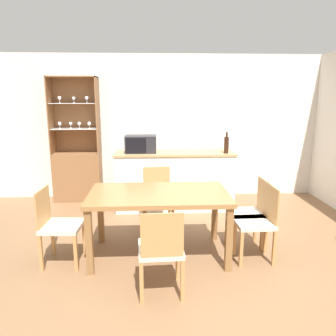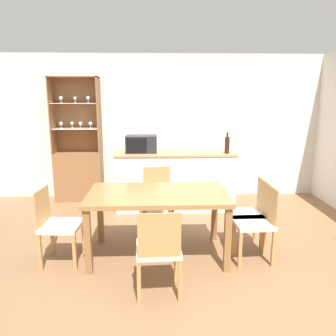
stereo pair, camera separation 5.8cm
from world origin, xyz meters
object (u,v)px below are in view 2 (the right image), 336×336
object	(u,v)px
dining_chair_side_right_far	(249,214)
microwave	(141,144)
dining_chair_side_right_near	(256,222)
dining_table	(158,200)
dining_chair_head_near	(159,250)
dining_chair_head_far	(157,198)
display_cabinet	(79,166)
wine_bottle	(227,145)
dining_chair_side_left_near	(58,225)

from	to	relation	value
dining_chair_side_right_far	microwave	size ratio (longest dim) A/B	1.75
dining_chair_side_right_far	dining_chair_side_right_near	bearing A→B (deg)	178.92
dining_table	dining_chair_head_near	bearing A→B (deg)	-89.85
dining_chair_head_far	display_cabinet	bearing A→B (deg)	-49.24
dining_chair_head_far	dining_chair_side_right_near	bearing A→B (deg)	136.89
display_cabinet	dining_chair_head_near	world-z (taller)	display_cabinet
wine_bottle	microwave	bearing A→B (deg)	173.72
dining_chair_side_right_far	dining_chair_head_far	bearing A→B (deg)	59.05
dining_chair_side_left_near	dining_chair_head_far	distance (m)	1.43
dining_chair_head_near	microwave	xyz separation A→B (m)	(-0.25, 2.41, 0.64)
dining_chair_side_right_near	wine_bottle	bearing A→B (deg)	-1.72
dining_chair_head_near	wine_bottle	bearing A→B (deg)	61.45
dining_chair_head_near	dining_chair_head_far	bearing A→B (deg)	87.49
dining_chair_head_far	microwave	world-z (taller)	microwave
dining_chair_side_right_far	dining_chair_head_near	size ratio (longest dim) A/B	1.00
dining_chair_side_right_near	dining_chair_head_near	size ratio (longest dim) A/B	1.00
dining_table	dining_chair_head_far	bearing A→B (deg)	90.21
dining_chair_side_left_near	dining_chair_side_right_far	world-z (taller)	same
dining_chair_side_left_near	microwave	xyz separation A→B (m)	(0.86, 1.77, 0.64)
display_cabinet	dining_table	size ratio (longest dim) A/B	1.36
display_cabinet	dining_chair_side_left_near	distance (m)	2.35
display_cabinet	wine_bottle	distance (m)	2.63
dining_chair_side_right_far	wine_bottle	bearing A→B (deg)	-0.68
microwave	dining_chair_side_left_near	bearing A→B (deg)	-115.83
dining_chair_head_far	dining_table	bearing A→B (deg)	86.47
microwave	dining_table	bearing A→B (deg)	-81.26
dining_chair_side_right_far	dining_chair_head_near	bearing A→B (deg)	128.49
dining_chair_side_right_far	wine_bottle	xyz separation A→B (m)	(-0.01, 1.35, 0.64)
dining_table	wine_bottle	size ratio (longest dim) A/B	4.70
dining_chair_head_near	microwave	world-z (taller)	microwave
dining_chair_side_left_near	dining_chair_side_right_far	bearing A→B (deg)	100.05
dining_chair_side_right_near	dining_chair_head_near	world-z (taller)	same
dining_chair_head_far	wine_bottle	world-z (taller)	wine_bottle
display_cabinet	microwave	world-z (taller)	display_cabinet
display_cabinet	dining_chair_side_left_near	world-z (taller)	display_cabinet
display_cabinet	dining_chair_head_near	xyz separation A→B (m)	(1.40, -2.97, -0.16)
dining_table	dining_chair_head_far	size ratio (longest dim) A/B	1.84
dining_chair_head_far	dining_chair_head_near	bearing A→B (deg)	86.45
dining_table	dining_chair_side_right_near	bearing A→B (deg)	-6.98
dining_chair_side_left_near	dining_chair_side_right_near	bearing A→B (deg)	93.01
wine_bottle	dining_chair_head_far	bearing A→B (deg)	-147.18
dining_table	dining_chair_head_near	world-z (taller)	dining_chair_head_near
display_cabinet	dining_chair_side_right_far	xyz separation A→B (m)	(2.50, -2.05, -0.16)
display_cabinet	dining_table	bearing A→B (deg)	-57.53
dining_chair_head_near	display_cabinet	bearing A→B (deg)	112.52
dining_chair_head_near	dining_chair_head_far	size ratio (longest dim) A/B	1.00
display_cabinet	dining_chair_side_left_near	bearing A→B (deg)	-82.95
dining_table	display_cabinet	bearing A→B (deg)	122.47
dining_table	microwave	distance (m)	1.70
dining_chair_side_right_near	wine_bottle	size ratio (longest dim) A/B	2.55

